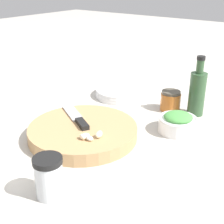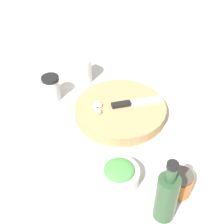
{
  "view_description": "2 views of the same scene",
  "coord_description": "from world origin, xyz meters",
  "px_view_note": "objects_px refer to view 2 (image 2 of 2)",
  "views": [
    {
      "loc": [
        0.67,
        0.5,
        0.44
      ],
      "look_at": [
        0.03,
        0.01,
        0.08
      ],
      "focal_mm": 50.0,
      "sensor_mm": 36.0,
      "label": 1
    },
    {
      "loc": [
        -0.49,
        0.53,
        0.72
      ],
      "look_at": [
        0.06,
        0.01,
        0.06
      ],
      "focal_mm": 50.0,
      "sensor_mm": 36.0,
      "label": 2
    }
  ],
  "objects_px": {
    "chef_knife": "(134,103)",
    "spice_jar": "(52,88)",
    "herb_bowl": "(119,174)",
    "plate_stack": "(224,150)",
    "garlic_cloves": "(98,107)",
    "cutting_board": "(120,110)",
    "oil_bottle": "(167,196)",
    "honey_jar": "(179,183)",
    "coffee_mug": "(82,69)"
  },
  "relations": [
    {
      "from": "garlic_cloves",
      "to": "honey_jar",
      "type": "distance_m",
      "value": 0.38
    },
    {
      "from": "oil_bottle",
      "to": "chef_knife",
      "type": "bearing_deg",
      "value": -35.48
    },
    {
      "from": "plate_stack",
      "to": "cutting_board",
      "type": "bearing_deg",
      "value": 16.88
    },
    {
      "from": "spice_jar",
      "to": "oil_bottle",
      "type": "height_order",
      "value": "oil_bottle"
    },
    {
      "from": "herb_bowl",
      "to": "plate_stack",
      "type": "bearing_deg",
      "value": -115.36
    },
    {
      "from": "cutting_board",
      "to": "coffee_mug",
      "type": "distance_m",
      "value": 0.26
    },
    {
      "from": "chef_knife",
      "to": "honey_jar",
      "type": "bearing_deg",
      "value": 3.22
    },
    {
      "from": "garlic_cloves",
      "to": "plate_stack",
      "type": "height_order",
      "value": "garlic_cloves"
    },
    {
      "from": "cutting_board",
      "to": "spice_jar",
      "type": "height_order",
      "value": "spice_jar"
    },
    {
      "from": "coffee_mug",
      "to": "honey_jar",
      "type": "height_order",
      "value": "coffee_mug"
    },
    {
      "from": "cutting_board",
      "to": "oil_bottle",
      "type": "xyz_separation_m",
      "value": [
        -0.35,
        0.19,
        0.06
      ]
    },
    {
      "from": "plate_stack",
      "to": "honey_jar",
      "type": "distance_m",
      "value": 0.21
    },
    {
      "from": "honey_jar",
      "to": "chef_knife",
      "type": "bearing_deg",
      "value": -25.88
    },
    {
      "from": "garlic_cloves",
      "to": "plate_stack",
      "type": "distance_m",
      "value": 0.42
    },
    {
      "from": "chef_knife",
      "to": "spice_jar",
      "type": "distance_m",
      "value": 0.3
    },
    {
      "from": "garlic_cloves",
      "to": "herb_bowl",
      "type": "bearing_deg",
      "value": 150.96
    },
    {
      "from": "coffee_mug",
      "to": "plate_stack",
      "type": "distance_m",
      "value": 0.6
    },
    {
      "from": "cutting_board",
      "to": "spice_jar",
      "type": "bearing_deg",
      "value": 26.66
    },
    {
      "from": "garlic_cloves",
      "to": "oil_bottle",
      "type": "xyz_separation_m",
      "value": [
        -0.39,
        0.12,
        0.04
      ]
    },
    {
      "from": "coffee_mug",
      "to": "oil_bottle",
      "type": "xyz_separation_m",
      "value": [
        -0.6,
        0.23,
        0.03
      ]
    },
    {
      "from": "herb_bowl",
      "to": "oil_bottle",
      "type": "relative_size",
      "value": 0.58
    },
    {
      "from": "chef_knife",
      "to": "honey_jar",
      "type": "height_order",
      "value": "honey_jar"
    },
    {
      "from": "herb_bowl",
      "to": "plate_stack",
      "type": "relative_size",
      "value": 0.55
    },
    {
      "from": "garlic_cloves",
      "to": "herb_bowl",
      "type": "xyz_separation_m",
      "value": [
        -0.24,
        0.13,
        -0.01
      ]
    },
    {
      "from": "garlic_cloves",
      "to": "chef_knife",
      "type": "bearing_deg",
      "value": -120.56
    },
    {
      "from": "herb_bowl",
      "to": "spice_jar",
      "type": "relative_size",
      "value": 1.24
    },
    {
      "from": "chef_knife",
      "to": "cutting_board",
      "type": "bearing_deg",
      "value": -89.17
    },
    {
      "from": "garlic_cloves",
      "to": "spice_jar",
      "type": "xyz_separation_m",
      "value": [
        0.19,
        0.05,
        0.0
      ]
    },
    {
      "from": "herb_bowl",
      "to": "coffee_mug",
      "type": "height_order",
      "value": "coffee_mug"
    },
    {
      "from": "chef_knife",
      "to": "herb_bowl",
      "type": "distance_m",
      "value": 0.3
    },
    {
      "from": "herb_bowl",
      "to": "spice_jar",
      "type": "bearing_deg",
      "value": -10.76
    },
    {
      "from": "plate_stack",
      "to": "honey_jar",
      "type": "xyz_separation_m",
      "value": [
        0.01,
        0.21,
        0.02
      ]
    },
    {
      "from": "herb_bowl",
      "to": "plate_stack",
      "type": "height_order",
      "value": "herb_bowl"
    },
    {
      "from": "honey_jar",
      "to": "oil_bottle",
      "type": "height_order",
      "value": "oil_bottle"
    },
    {
      "from": "plate_stack",
      "to": "oil_bottle",
      "type": "height_order",
      "value": "oil_bottle"
    },
    {
      "from": "garlic_cloves",
      "to": "coffee_mug",
      "type": "bearing_deg",
      "value": -26.35
    },
    {
      "from": "cutting_board",
      "to": "oil_bottle",
      "type": "bearing_deg",
      "value": 151.47
    },
    {
      "from": "cutting_board",
      "to": "plate_stack",
      "type": "relative_size",
      "value": 1.49
    },
    {
      "from": "honey_jar",
      "to": "oil_bottle",
      "type": "relative_size",
      "value": 0.35
    },
    {
      "from": "chef_knife",
      "to": "oil_bottle",
      "type": "height_order",
      "value": "oil_bottle"
    },
    {
      "from": "plate_stack",
      "to": "honey_jar",
      "type": "relative_size",
      "value": 3.01
    },
    {
      "from": "spice_jar",
      "to": "oil_bottle",
      "type": "bearing_deg",
      "value": 172.92
    },
    {
      "from": "garlic_cloves",
      "to": "honey_jar",
      "type": "bearing_deg",
      "value": 173.87
    },
    {
      "from": "garlic_cloves",
      "to": "honey_jar",
      "type": "relative_size",
      "value": 0.81
    },
    {
      "from": "cutting_board",
      "to": "herb_bowl",
      "type": "distance_m",
      "value": 0.28
    },
    {
      "from": "plate_stack",
      "to": "honey_jar",
      "type": "bearing_deg",
      "value": 86.96
    },
    {
      "from": "chef_knife",
      "to": "garlic_cloves",
      "type": "height_order",
      "value": "garlic_cloves"
    },
    {
      "from": "cutting_board",
      "to": "oil_bottle",
      "type": "distance_m",
      "value": 0.4
    },
    {
      "from": "chef_knife",
      "to": "spice_jar",
      "type": "height_order",
      "value": "spice_jar"
    },
    {
      "from": "cutting_board",
      "to": "honey_jar",
      "type": "height_order",
      "value": "honey_jar"
    }
  ]
}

